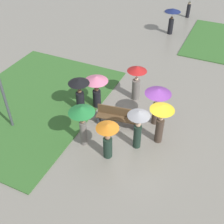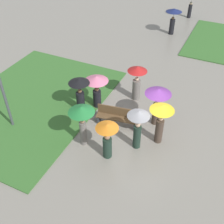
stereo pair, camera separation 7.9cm
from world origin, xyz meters
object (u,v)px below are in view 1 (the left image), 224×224
at_px(crowd_person_orange, 108,137).
at_px(crowd_person_black, 79,91).
at_px(park_bench, 117,116).
at_px(lone_walker_mid_plaza, 172,16).
at_px(crowd_person_yellow, 161,117).
at_px(crowd_person_purple, 158,97).
at_px(crowd_person_pink, 96,85).
at_px(crowd_person_grey, 138,123).
at_px(crowd_person_green, 82,116).
at_px(crowd_person_red, 137,78).

xyz_separation_m(crowd_person_orange, crowd_person_black, (-2.45, 2.11, 0.10)).
height_order(park_bench, lone_walker_mid_plaza, lone_walker_mid_plaza).
height_order(crowd_person_yellow, crowd_person_black, crowd_person_yellow).
bearing_deg(lone_walker_mid_plaza, crowd_person_purple, 101.38).
bearing_deg(crowd_person_pink, lone_walker_mid_plaza, -92.50).
xyz_separation_m(crowd_person_pink, crowd_person_orange, (1.88, -2.73, -0.17)).
relative_size(crowd_person_pink, crowd_person_purple, 0.92).
xyz_separation_m(crowd_person_orange, lone_walker_mid_plaza, (-0.97, 12.77, 0.24)).
relative_size(crowd_person_grey, lone_walker_mid_plaza, 1.03).
xyz_separation_m(crowd_person_green, crowd_person_pink, (-0.65, 2.50, -0.27)).
distance_m(crowd_person_red, crowd_person_green, 4.05).
relative_size(park_bench, crowd_person_grey, 1.02).
relative_size(crowd_person_purple, lone_walker_mid_plaza, 1.03).
bearing_deg(crowd_person_yellow, crowd_person_grey, -127.33).
xyz_separation_m(crowd_person_yellow, crowd_person_orange, (-1.60, -1.70, -0.27)).
xyz_separation_m(crowd_person_purple, crowd_person_black, (-3.56, -0.65, -0.29)).
height_order(crowd_person_yellow, crowd_person_red, crowd_person_yellow).
distance_m(crowd_person_pink, crowd_person_grey, 3.25).
bearing_deg(lone_walker_mid_plaza, crowd_person_orange, 94.01).
xyz_separation_m(crowd_person_red, lone_walker_mid_plaza, (-0.57, 8.59, 0.08)).
bearing_deg(crowd_person_green, crowd_person_yellow, 62.10).
bearing_deg(crowd_person_grey, lone_walker_mid_plaza, -126.31).
bearing_deg(crowd_person_red, crowd_person_purple, -43.57).
xyz_separation_m(crowd_person_orange, crowd_person_grey, (0.88, 1.00, 0.22)).
xyz_separation_m(park_bench, lone_walker_mid_plaza, (-0.53, 10.82, 0.86)).
xyz_separation_m(crowd_person_green, lone_walker_mid_plaza, (0.26, 12.54, -0.20)).
bearing_deg(crowd_person_red, park_bench, -91.33).
relative_size(park_bench, crowd_person_purple, 1.02).
bearing_deg(crowd_person_red, crowd_person_pink, -135.96).
relative_size(crowd_person_yellow, crowd_person_black, 1.06).
height_order(crowd_person_yellow, crowd_person_grey, crowd_person_yellow).
relative_size(crowd_person_yellow, crowd_person_red, 1.02).
distance_m(crowd_person_grey, crowd_person_purple, 1.79).
distance_m(crowd_person_red, crowd_person_grey, 3.42).
xyz_separation_m(park_bench, crowd_person_orange, (0.44, -1.95, 0.62)).
bearing_deg(crowd_person_orange, lone_walker_mid_plaza, -62.38).
bearing_deg(crowd_person_grey, crowd_person_purple, -142.54).
relative_size(crowd_person_purple, crowd_person_black, 1.05).
xyz_separation_m(crowd_person_red, crowd_person_grey, (1.28, -3.18, 0.06)).
bearing_deg(crowd_person_green, crowd_person_orange, 24.10).
height_order(crowd_person_purple, crowd_person_black, crowd_person_purple).
relative_size(crowd_person_pink, crowd_person_black, 0.97).
bearing_deg(crowd_person_yellow, crowd_person_red, 137.64).
xyz_separation_m(crowd_person_green, crowd_person_purple, (2.33, 2.54, -0.06)).
bearing_deg(crowd_person_orange, crowd_person_pink, -32.12).
relative_size(crowd_person_red, crowd_person_orange, 1.10).
height_order(crowd_person_yellow, crowd_person_green, crowd_person_green).
bearing_deg(crowd_person_orange, crowd_person_yellow, -110.01).
height_order(park_bench, crowd_person_red, crowd_person_red).
height_order(crowd_person_green, crowd_person_black, crowd_person_green).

